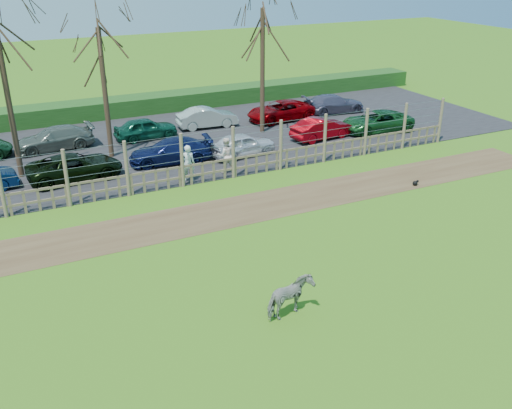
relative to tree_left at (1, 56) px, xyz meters
name	(u,v)px	position (x,y,z in m)	size (l,w,h in m)	color
ground	(262,266)	(6.50, -12.50, -5.62)	(120.00, 120.00, 0.00)	#5C8A27
dirt_strip	(212,216)	(6.50, -8.00, -5.61)	(34.00, 2.80, 0.01)	brown
asphalt	(144,146)	(6.50, 2.00, -5.60)	(44.00, 13.00, 0.04)	#232326
hedge	(114,108)	(6.50, 9.00, -5.07)	(46.00, 2.00, 1.10)	#1E4716
fence	(183,170)	(6.50, -4.50, -4.81)	(30.16, 0.16, 2.50)	brown
tree_left	(1,56)	(0.00, 0.00, 0.00)	(4.80, 4.80, 7.88)	#3D2B1E
tree_mid	(102,62)	(4.50, 1.00, -0.75)	(4.80, 4.80, 6.83)	#3D2B1E
tree_right	(263,41)	(13.50, 1.50, -0.37)	(4.80, 4.80, 7.35)	#3D2B1E
zebra	(290,298)	(5.95, -15.44, -5.00)	(0.67, 1.47, 1.24)	gray
visitor_a	(188,163)	(6.93, -4.04, -4.71)	(0.63, 0.41, 1.72)	silver
visitor_b	(226,155)	(8.92, -3.79, -4.71)	(0.84, 0.65, 1.72)	silver
crow	(415,183)	(16.06, -9.04, -5.49)	(0.31, 0.23, 0.25)	black
car_2	(75,167)	(2.26, -1.53, -4.98)	(1.99, 4.32, 1.20)	black
car_3	(170,151)	(6.98, -1.26, -4.98)	(1.68, 4.13, 1.20)	#101847
car_4	(243,144)	(10.68, -1.88, -4.98)	(1.42, 3.52, 1.20)	silver
car_5	(321,128)	(15.91, -1.18, -4.98)	(1.27, 3.64, 1.20)	#97030C
car_6	(377,122)	(19.58, -1.39, -4.98)	(1.99, 4.32, 1.20)	#185421
car_9	(54,139)	(2.04, 3.45, -4.98)	(1.68, 4.13, 1.20)	#616A5D
car_10	(146,128)	(6.98, 3.18, -4.98)	(1.42, 3.52, 1.20)	#104D35
car_11	(207,117)	(10.95, 3.82, -4.98)	(1.27, 3.64, 1.20)	#B8C5B6
car_12	(281,111)	(15.66, 3.25, -4.98)	(1.99, 4.32, 1.20)	#8C0104
car_13	(334,104)	(19.67, 3.34, -4.98)	(1.68, 4.13, 1.20)	#59536C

